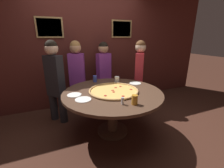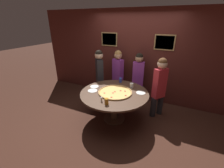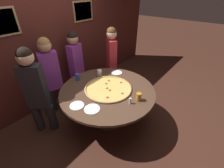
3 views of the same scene
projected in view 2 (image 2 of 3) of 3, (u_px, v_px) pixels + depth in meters
The scene contains 15 objects.
ground_plane at pixel (114, 119), 3.76m from camera, with size 24.00×24.00×0.00m, color #422319.
back_wall at pixel (134, 56), 4.40m from camera, with size 6.40×0.08×2.60m.
dining_table at pixel (114, 97), 3.52m from camera, with size 1.58×1.58×0.74m.
giant_pizza at pixel (115, 92), 3.46m from camera, with size 0.79×0.79×0.03m.
drink_cup_centre_back at pixel (106, 101), 2.96m from camera, with size 0.08×0.08×0.13m, color #BC7A23.
drink_cup_near_right at pixel (132, 85), 3.70m from camera, with size 0.09×0.09×0.11m, color white.
drink_cup_far_right at pixel (121, 80), 4.01m from camera, with size 0.07×0.07×0.12m, color #384CB7.
white_plate_right_side at pixel (94, 87), 3.77m from camera, with size 0.21×0.21×0.01m, color white.
white_plate_near_front at pixel (93, 91), 3.55m from camera, with size 0.23×0.23×0.01m, color white.
white_plate_beside_cup at pixel (141, 93), 3.44m from camera, with size 0.21×0.21×0.01m, color white.
condiment_shaker at pixel (101, 99), 3.07m from camera, with size 0.04×0.04×0.10m.
diner_side_left at pixel (160, 85), 3.61m from camera, with size 0.33×0.38×1.51m.
diner_far_left at pixel (138, 76), 4.24m from camera, with size 0.39×0.22×1.47m.
diner_far_right at pixel (99, 73), 4.36m from camera, with size 0.36×0.38×1.53m.
diner_side_right at pixel (118, 72), 4.44m from camera, with size 0.40×0.26×1.51m.
Camera 2 is at (1.30, -2.83, 2.29)m, focal length 24.00 mm.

